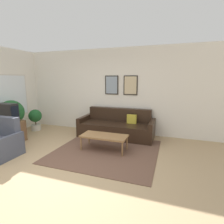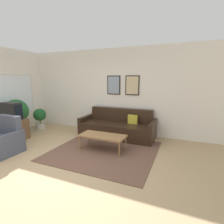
# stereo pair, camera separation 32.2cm
# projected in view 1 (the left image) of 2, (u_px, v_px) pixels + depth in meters

# --- Properties ---
(ground_plane) EXTENTS (16.00, 16.00, 0.00)m
(ground_plane) POSITION_uv_depth(u_px,v_px,m) (58.00, 171.00, 3.36)
(ground_plane) COLOR tan
(area_rug) EXTENTS (2.44, 2.26, 0.01)m
(area_rug) POSITION_uv_depth(u_px,v_px,m) (106.00, 151.00, 4.29)
(area_rug) COLOR brown
(area_rug) RESTS_ON ground_plane
(wall_back) EXTENTS (8.00, 0.09, 2.70)m
(wall_back) POSITION_uv_depth(u_px,v_px,m) (109.00, 91.00, 5.73)
(wall_back) COLOR white
(wall_back) RESTS_ON ground_plane
(couch) EXTENTS (2.25, 0.90, 0.83)m
(couch) POSITION_uv_depth(u_px,v_px,m) (117.00, 127.00, 5.36)
(couch) COLOR black
(couch) RESTS_ON ground_plane
(coffee_table) EXTENTS (1.13, 0.52, 0.38)m
(coffee_table) POSITION_uv_depth(u_px,v_px,m) (104.00, 137.00, 4.29)
(coffee_table) COLOR olive
(coffee_table) RESTS_ON ground_plane
(tv_stand) EXTENTS (0.77, 0.51, 0.59)m
(tv_stand) POSITION_uv_depth(u_px,v_px,m) (9.00, 131.00, 4.92)
(tv_stand) COLOR brown
(tv_stand) RESTS_ON ground_plane
(tv) EXTENTS (0.60, 0.28, 0.49)m
(tv) POSITION_uv_depth(u_px,v_px,m) (7.00, 112.00, 4.82)
(tv) COLOR black
(tv) RESTS_ON tv_stand
(potted_plant_tall) EXTENTS (0.73, 0.73, 1.12)m
(potted_plant_tall) POSITION_uv_depth(u_px,v_px,m) (11.00, 113.00, 5.27)
(potted_plant_tall) COLOR #383D42
(potted_plant_tall) RESTS_ON ground_plane
(potted_plant_by_window) EXTENTS (0.43, 0.43, 0.72)m
(potted_plant_by_window) POSITION_uv_depth(u_px,v_px,m) (35.00, 118.00, 5.97)
(potted_plant_by_window) COLOR beige
(potted_plant_by_window) RESTS_ON ground_plane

